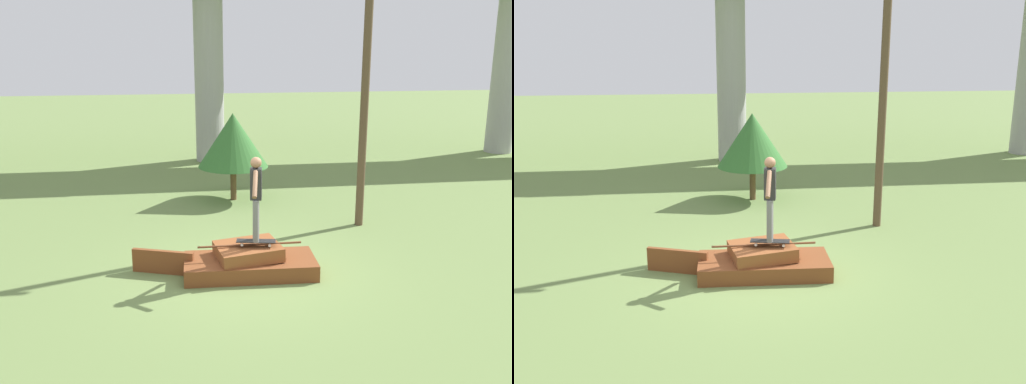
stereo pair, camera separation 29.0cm
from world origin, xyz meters
The scene contains 7 objects.
ground_plane centered at (0.00, 0.00, 0.00)m, with size 80.00×80.00×0.00m, color olive.
scrap_pile centered at (-0.01, 0.02, 0.24)m, with size 2.67×1.30×0.64m.
scrap_plank_loose centered at (-1.73, 0.28, 0.24)m, with size 1.24×0.53×0.49m.
skateboard centered at (0.11, -0.08, 0.72)m, with size 0.81×0.37×0.09m.
skater centered at (0.11, -0.08, 1.71)m, with size 0.32×1.17×1.68m.
utility_pole centered at (3.18, 2.74, 4.19)m, with size 1.30×0.20×8.13m.
tree_behind_left centered at (0.27, 5.57, 1.77)m, with size 2.04×2.04×2.55m.
Camera 1 is at (-1.44, -10.58, 4.57)m, focal length 40.00 mm.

